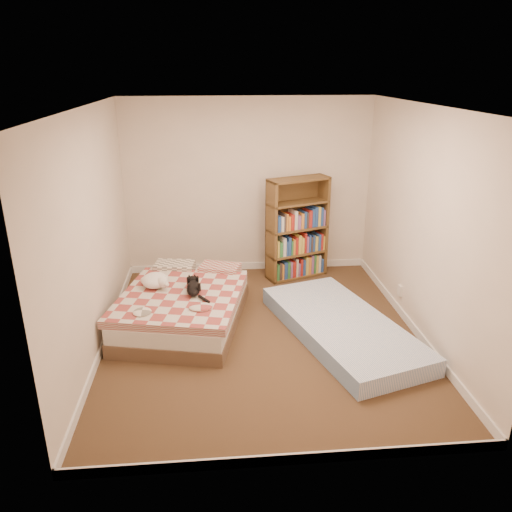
{
  "coord_description": "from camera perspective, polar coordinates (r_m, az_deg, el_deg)",
  "views": [
    {
      "loc": [
        -0.52,
        -4.97,
        2.85
      ],
      "look_at": [
        -0.04,
        0.3,
        0.85
      ],
      "focal_mm": 35.0,
      "sensor_mm": 36.0,
      "label": 1
    }
  ],
  "objects": [
    {
      "name": "room",
      "position": [
        5.26,
        0.77,
        2.42
      ],
      "size": [
        3.51,
        4.01,
        2.51
      ],
      "color": "#4B3120",
      "rests_on": "ground"
    },
    {
      "name": "white_dog",
      "position": [
        5.96,
        -11.4,
        -2.77
      ],
      "size": [
        0.35,
        0.35,
        0.16
      ],
      "rotation": [
        0.0,
        0.0,
        0.04
      ],
      "color": "white",
      "rests_on": "bed"
    },
    {
      "name": "black_cat",
      "position": [
        5.77,
        -7.11,
        -3.53
      ],
      "size": [
        0.22,
        0.61,
        0.14
      ],
      "rotation": [
        0.0,
        0.0,
        0.1
      ],
      "color": "black",
      "rests_on": "bed"
    },
    {
      "name": "bed",
      "position": [
        5.99,
        -8.2,
        -5.55
      ],
      "size": [
        1.63,
        2.04,
        0.48
      ],
      "rotation": [
        0.0,
        0.0,
        -0.22
      ],
      "color": "brown",
      "rests_on": "room"
    },
    {
      "name": "floor_mattress",
      "position": [
        5.78,
        9.78,
        -8.02
      ],
      "size": [
        1.6,
        2.41,
        0.2
      ],
      "primitive_type": "cube",
      "rotation": [
        0.0,
        0.0,
        0.3
      ],
      "color": "#7FA4D4",
      "rests_on": "room"
    },
    {
      "name": "bookshelf",
      "position": [
        7.14,
        4.67,
        1.78
      ],
      "size": [
        0.97,
        0.59,
        1.45
      ],
      "rotation": [
        0.0,
        0.0,
        0.36
      ],
      "color": "brown",
      "rests_on": "room"
    }
  ]
}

